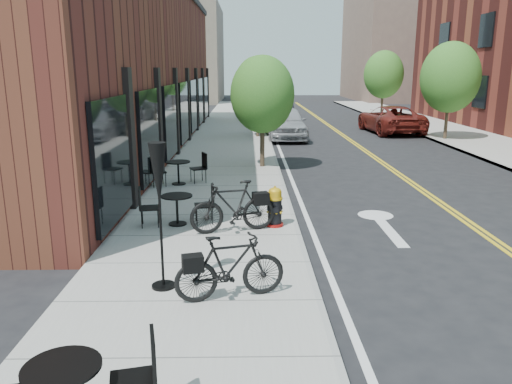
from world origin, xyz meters
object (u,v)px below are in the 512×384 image
object	(u,v)px
fire_hydrant	(275,207)
parked_car_b	(280,116)
patio_umbrella	(159,185)
bicycle_right	(230,267)
parked_car_far	(390,119)
bistro_set_b	(177,205)
parked_car_c	(276,112)
parked_car_a	(285,123)
bistro_set_c	(178,169)
bicycle_left	(233,207)

from	to	relation	value
fire_hydrant	parked_car_b	world-z (taller)	parked_car_b
fire_hydrant	patio_umbrella	bearing A→B (deg)	-131.72
bicycle_right	parked_car_far	bearing A→B (deg)	-36.57
bistro_set_b	parked_car_c	xyz separation A→B (m)	(3.47, 23.23, 0.11)
parked_car_a	parked_car_far	xyz separation A→B (m)	(5.99, 2.43, -0.06)
bicycle_right	parked_car_c	size ratio (longest dim) A/B	0.36
parked_car_a	parked_car_b	bearing A→B (deg)	88.70
bistro_set_c	parked_car_far	size ratio (longest dim) A/B	0.31
parked_car_a	parked_car_far	bearing A→B (deg)	20.77
patio_umbrella	parked_car_far	size ratio (longest dim) A/B	0.43
patio_umbrella	parked_car_c	world-z (taller)	patio_umbrella
parked_car_far	parked_car_a	bearing A→B (deg)	18.00
patio_umbrella	bistro_set_c	bearing A→B (deg)	95.72
bistro_set_b	parked_car_b	xyz separation A→B (m)	(3.47, 19.23, 0.20)
bistro_set_b	parked_car_c	size ratio (longest dim) A/B	0.36
parked_car_c	fire_hydrant	bearing A→B (deg)	-98.67
bicycle_right	parked_car_a	world-z (taller)	parked_car_a
bicycle_right	parked_car_far	world-z (taller)	parked_car_far
bicycle_right	parked_car_a	size ratio (longest dim) A/B	0.35
parked_car_far	bistro_set_b	bearing A→B (deg)	56.93
bistro_set_b	parked_car_c	world-z (taller)	parked_car_c
bistro_set_c	parked_car_b	bearing A→B (deg)	52.39
bicycle_right	parked_car_b	xyz separation A→B (m)	(2.18, 22.91, 0.13)
fire_hydrant	parked_car_a	xyz separation A→B (m)	(1.33, 14.77, 0.27)
bistro_set_b	patio_umbrella	bearing A→B (deg)	-95.46
parked_car_b	parked_car_far	world-z (taller)	parked_car_b
bistro_set_c	parked_car_c	world-z (taller)	parked_car_c
bicycle_left	parked_car_a	bearing A→B (deg)	156.61
bicycle_left	parked_car_c	world-z (taller)	parked_car_c
bicycle_right	parked_car_b	world-z (taller)	parked_car_b
bicycle_right	parked_car_c	xyz separation A→B (m)	(2.18, 26.90, 0.04)
bistro_set_c	patio_umbrella	bearing A→B (deg)	-107.32
bicycle_right	bistro_set_b	world-z (taller)	bicycle_right
bistro_set_c	parked_car_c	size ratio (longest dim) A/B	0.37
bicycle_left	parked_car_a	world-z (taller)	parked_car_a
bistro_set_c	fire_hydrant	bearing A→B (deg)	-80.15
bicycle_left	parked_car_far	size ratio (longest dim) A/B	0.34
fire_hydrant	bicycle_left	distance (m)	0.99
parked_car_far	bicycle_left	bearing A→B (deg)	60.90
bistro_set_c	parked_car_a	bearing A→B (deg)	46.57
bistro_set_b	bicycle_left	bearing A→B (deg)	-32.40
parked_car_b	bistro_set_c	bearing A→B (deg)	-106.84
bistro_set_b	parked_car_a	distance (m)	15.05
bistro_set_b	bistro_set_c	bearing A→B (deg)	87.91
parked_car_a	parked_car_c	size ratio (longest dim) A/B	1.04
bicycle_right	patio_umbrella	xyz separation A→B (m)	(-1.07, 0.42, 1.14)
bicycle_left	bistro_set_b	size ratio (longest dim) A/B	1.12
parked_car_a	parked_car_b	xyz separation A→B (m)	(0.00, 4.59, -0.06)
fire_hydrant	parked_car_b	distance (m)	19.41
parked_car_c	patio_umbrella	bearing A→B (deg)	-102.41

